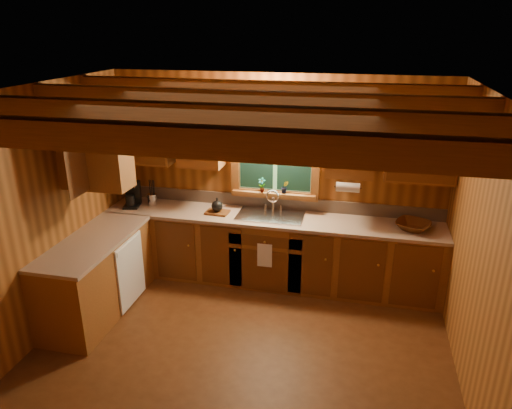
{
  "coord_description": "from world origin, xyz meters",
  "views": [
    {
      "loc": [
        1.04,
        -3.75,
        3.12
      ],
      "look_at": [
        0.0,
        0.8,
        1.35
      ],
      "focal_mm": 33.26,
      "sensor_mm": 36.0,
      "label": 1
    }
  ],
  "objects_px": {
    "coffee_maker": "(132,194)",
    "cutting_board": "(217,212)",
    "wicker_basket": "(413,226)",
    "sink": "(270,219)"
  },
  "relations": [
    {
      "from": "cutting_board",
      "to": "wicker_basket",
      "type": "xyz_separation_m",
      "value": [
        2.36,
        0.02,
        0.03
      ]
    },
    {
      "from": "coffee_maker",
      "to": "wicker_basket",
      "type": "xyz_separation_m",
      "value": [
        3.52,
        0.03,
        -0.12
      ]
    },
    {
      "from": "sink",
      "to": "cutting_board",
      "type": "relative_size",
      "value": 2.88
    },
    {
      "from": "coffee_maker",
      "to": "cutting_board",
      "type": "bearing_deg",
      "value": -12.76
    },
    {
      "from": "sink",
      "to": "wicker_basket",
      "type": "height_order",
      "value": "sink"
    },
    {
      "from": "coffee_maker",
      "to": "cutting_board",
      "type": "distance_m",
      "value": 1.16
    },
    {
      "from": "wicker_basket",
      "to": "coffee_maker",
      "type": "bearing_deg",
      "value": -179.54
    },
    {
      "from": "coffee_maker",
      "to": "cutting_board",
      "type": "height_order",
      "value": "coffee_maker"
    },
    {
      "from": "cutting_board",
      "to": "wicker_basket",
      "type": "bearing_deg",
      "value": 3.97
    },
    {
      "from": "cutting_board",
      "to": "coffee_maker",
      "type": "bearing_deg",
      "value": -176.25
    }
  ]
}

